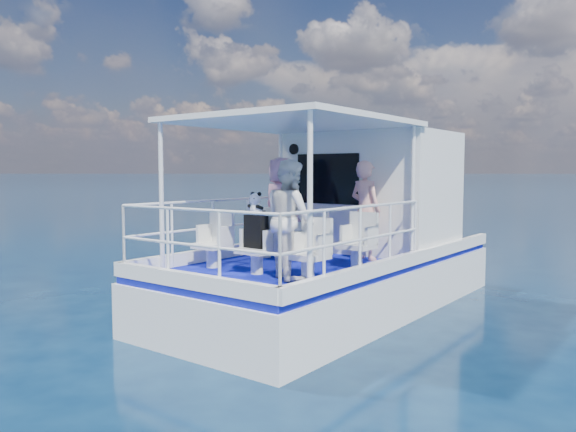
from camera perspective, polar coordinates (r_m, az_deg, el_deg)
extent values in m
plane|color=#081E3B|center=(9.21, 1.35, -10.43)|extent=(2000.00, 2000.00, 0.00)
cube|color=white|center=(10.01, 4.74, -9.22)|extent=(3.00, 7.00, 1.60)
cube|color=#0B12A0|center=(9.85, 4.77, -4.41)|extent=(2.90, 6.90, 0.10)
cube|color=white|center=(10.86, 8.49, 2.48)|extent=(2.85, 2.00, 2.20)
cube|color=white|center=(8.77, 0.61, 9.52)|extent=(3.00, 3.20, 0.08)
cylinder|color=white|center=(8.58, -12.74, 1.90)|extent=(0.07, 0.07, 2.20)
cylinder|color=white|center=(6.74, 2.24, 1.35)|extent=(0.07, 0.07, 2.20)
cylinder|color=white|center=(10.68, -0.75, 2.49)|extent=(0.07, 0.07, 2.20)
cylinder|color=white|center=(9.27, 12.55, 2.09)|extent=(0.07, 0.07, 2.20)
cube|color=silver|center=(9.69, -2.28, -3.11)|extent=(0.48, 0.46, 0.38)
cube|color=silver|center=(9.15, 2.09, -3.56)|extent=(0.48, 0.46, 0.38)
cube|color=silver|center=(8.67, 6.98, -4.03)|extent=(0.48, 0.46, 0.38)
cube|color=silver|center=(8.74, -7.71, -3.98)|extent=(0.48, 0.46, 0.38)
cube|color=silver|center=(8.13, -3.19, -4.57)|extent=(0.48, 0.46, 0.38)
cube|color=silver|center=(7.59, 2.02, -5.22)|extent=(0.48, 0.46, 0.38)
imported|color=pink|center=(9.96, -0.72, 1.00)|extent=(0.74, 0.62, 1.73)
imported|color=#E9A196|center=(9.48, 7.87, 0.58)|extent=(0.68, 0.53, 1.66)
imported|color=white|center=(7.73, 0.24, -0.30)|extent=(1.01, 0.95, 1.65)
cube|color=black|center=(9.59, -2.62, -0.90)|extent=(0.29, 0.16, 0.38)
cube|color=black|center=(8.09, -3.27, -1.56)|extent=(0.32, 0.18, 0.48)
cube|color=black|center=(9.57, -2.61, 0.41)|extent=(0.09, 0.06, 0.06)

